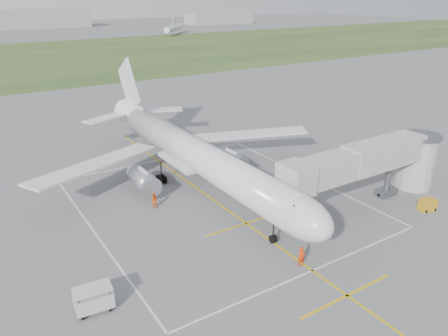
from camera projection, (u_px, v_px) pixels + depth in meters
ground at (199, 190)px, 53.70m from camera, size 700.00×700.00×0.00m
grass_strip at (18, 60)px, 155.00m from camera, size 700.00×120.00×0.02m
apron_markings at (225, 208)px, 49.16m from camera, size 28.20×60.00×0.01m
airliner at (195, 154)px, 52.63m from camera, size 38.93×46.75×13.52m
jet_bridge at (378, 162)px, 49.28m from camera, size 23.40×5.00×7.20m
gpu_unit at (428, 205)px, 48.44m from camera, size 1.99×1.58×1.34m
baggage_cart at (94, 299)px, 33.04m from camera, size 2.98×1.96×1.97m
ramp_worker_nose at (301, 257)px, 38.48m from camera, size 0.76×0.57×1.88m
ramp_worker_wing at (154, 200)px, 48.95m from camera, size 1.07×0.98×1.77m
distant_aircraft at (10, 38)px, 193.54m from camera, size 193.81×50.29×8.85m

